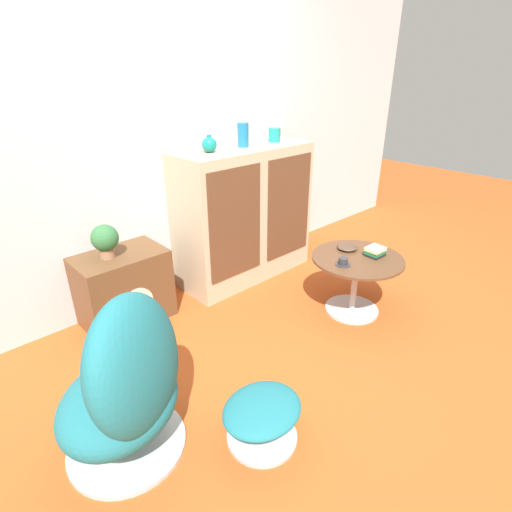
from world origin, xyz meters
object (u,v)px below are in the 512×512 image
egg_chair (128,385)px  vase_leftmost (209,145)px  tv_console (124,288)px  book_stack (375,251)px  potted_plant (105,239)px  vase_inner_left (243,135)px  ottoman (262,414)px  vase_inner_right (274,135)px  coffee_table (356,275)px  bowl (347,247)px  teacup (343,262)px  sideboard (244,214)px

egg_chair → vase_leftmost: vase_leftmost is taller
tv_console → book_stack: (1.40, -1.13, 0.22)m
vase_leftmost → potted_plant: size_ratio=0.55×
egg_chair → vase_inner_left: vase_inner_left is taller
egg_chair → vase_leftmost: 1.80m
ottoman → book_stack: bearing=11.9°
vase_inner_left → vase_inner_right: 0.35m
coffee_table → bowl: bowl is taller
coffee_table → teacup: (-0.18, 0.00, 0.16)m
vase_inner_right → book_stack: 1.29m
sideboard → vase_inner_left: vase_inner_left is taller
potted_plant → bowl: potted_plant is taller
vase_inner_left → vase_inner_right: size_ratio=1.60×
egg_chair → teacup: bearing=-0.1°
ottoman → potted_plant: bearing=92.5°
book_stack → coffee_table: bearing=147.9°
bowl → vase_leftmost: bearing=122.7°
book_stack → vase_inner_right: bearing=86.8°
egg_chair → coffee_table: (1.78, -0.00, -0.09)m
egg_chair → vase_inner_right: size_ratio=7.49×
vase_leftmost → potted_plant: 1.00m
sideboard → vase_inner_left: size_ratio=6.45×
egg_chair → coffee_table: size_ratio=1.31×
sideboard → vase_leftmost: size_ratio=9.35×
potted_plant → vase_inner_right: bearing=-1.5°
egg_chair → teacup: (1.60, -0.00, 0.07)m
ottoman → sideboard: bearing=51.0°
egg_chair → potted_plant: size_ratio=3.70×
coffee_table → teacup: teacup is taller
book_stack → vase_inner_left: bearing=104.8°
vase_inner_right → teacup: (-0.35, -1.02, -0.70)m
potted_plant → teacup: 1.60m
potted_plant → book_stack: bearing=-37.5°
tv_console → book_stack: bearing=-38.8°
vase_inner_left → book_stack: bearing=-75.2°
egg_chair → teacup: 1.60m
tv_console → potted_plant: 0.40m
sideboard → teacup: size_ratio=11.64×
vase_inner_right → bowl: 1.14m
coffee_table → teacup: size_ratio=6.44×
egg_chair → book_stack: 1.89m
ottoman → vase_leftmost: bearing=60.2°
book_stack → tv_console: bearing=141.2°
vase_leftmost → vase_inner_right: vase_leftmost is taller
vase_leftmost → potted_plant: vase_leftmost is taller
potted_plant → teacup: size_ratio=2.28×
coffee_table → bowl: 0.22m
tv_console → ottoman: bearing=-90.5°
egg_chair → book_stack: size_ratio=6.39×
ottoman → coffee_table: size_ratio=0.63×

